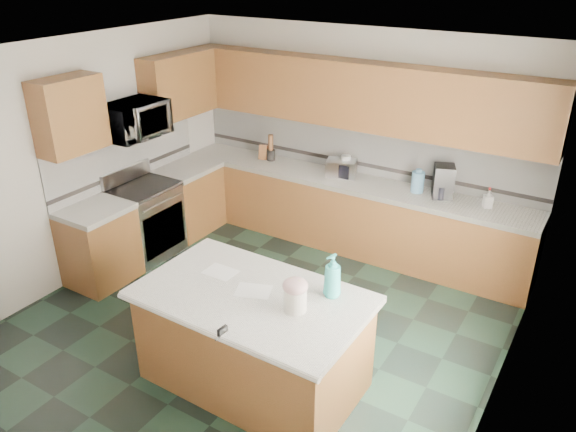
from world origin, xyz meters
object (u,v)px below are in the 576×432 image
Objects in this scene: island_base at (254,342)px; soap_bottle_island at (333,276)px; treat_jar at (295,300)px; coffee_maker at (443,181)px; island_top at (252,297)px; toaster_oven at (341,168)px; knife_block at (263,152)px.

island_base is 0.95m from soap_bottle_island.
treat_jar is 0.38m from soap_bottle_island.
soap_bottle_island is 2.48m from coffee_maker.
island_top is at bearing -126.04° from coffee_maker.
island_top is at bearing 169.26° from treat_jar.
treat_jar reaches higher than island_base.
toaster_oven is (-1.15, 2.45, -0.09)m from soap_bottle_island.
toaster_oven is at bearing 159.30° from coffee_maker.
island_base is 5.01× the size of toaster_oven.
treat_jar is 0.97× the size of knife_block.
coffee_maker reaches higher than island_top.
coffee_maker is at bearing 76.83° from island_base.
island_top is (0.00, 0.00, 0.46)m from island_base.
treat_jar is 2.82m from coffee_maker.
island_base is at bearing -126.04° from coffee_maker.
coffee_maker is (1.28, 0.03, 0.08)m from toaster_oven.
island_top is at bearing -96.47° from toaster_oven.
toaster_oven is at bearing 102.63° from island_top.
toaster_oven is at bearing 131.83° from soap_bottle_island.
knife_block reaches higher than island_top.
toaster_oven is (-0.58, 2.77, 0.13)m from island_top.
island_top is 2.83m from toaster_oven.
island_base is at bearing -115.75° from island_top.
island_top is 5.28× the size of toaster_oven.
island_base is 0.95× the size of island_top.
toaster_oven is at bearing -14.61° from knife_block.
coffee_maker is (0.28, 2.81, 0.09)m from treat_jar.
knife_block is 2.45m from coffee_maker.
knife_block is 0.55× the size of toaster_oven.
treat_jar is 0.50× the size of soap_bottle_island.
soap_bottle_island is 2.70m from toaster_oven.
toaster_oven reaches higher than treat_jar.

